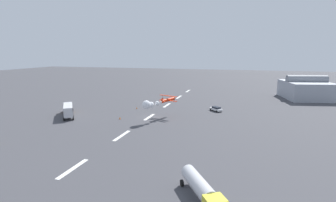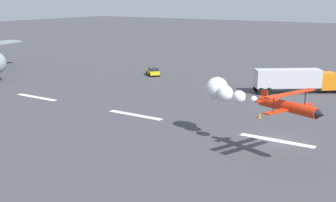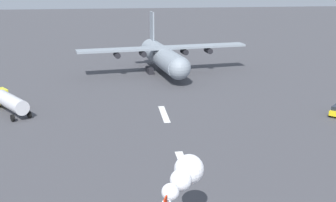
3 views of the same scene
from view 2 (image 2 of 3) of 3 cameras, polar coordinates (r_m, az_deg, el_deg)
ground_plane at (r=47.34m, az=13.87°, el=-4.99°), size 440.00×440.00×0.00m
runway_stripe_3 at (r=47.33m, az=13.87°, el=-4.98°), size 8.00×0.90×0.01m
runway_stripe_4 at (r=55.81m, az=-4.26°, el=-1.82°), size 8.00×0.90×0.01m
runway_stripe_5 at (r=68.35m, az=-16.66°, el=0.47°), size 8.00×0.90×0.01m
stunt_biplane_red at (r=44.60m, az=8.99°, el=0.89°), size 13.67×7.87×2.43m
semi_truck_orange at (r=71.03m, az=16.32°, el=2.71°), size 12.85×10.66×3.70m
followme_car_yellow at (r=83.74m, az=-1.94°, el=3.88°), size 4.16×4.08×1.52m
traffic_cone_far at (r=55.42m, az=11.74°, el=-1.78°), size 0.44×0.44×0.75m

